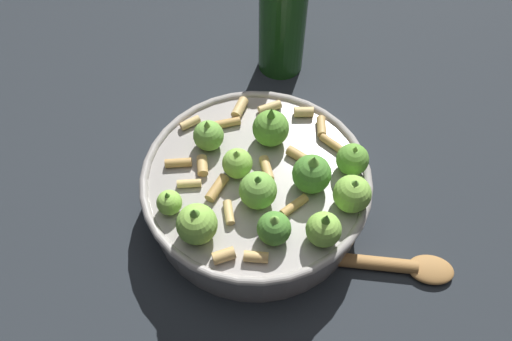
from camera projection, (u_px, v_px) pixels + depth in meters
name	position (u px, v px, depth m)	size (l,w,h in m)	color
ground_plane	(256.00, 203.00, 0.59)	(2.40, 2.40, 0.00)	#23282D
cooking_pan	(258.00, 187.00, 0.55)	(0.27, 0.27, 0.12)	#9E9993
olive_oil_bottle	(283.00, 20.00, 0.66)	(0.07, 0.07, 0.20)	#1E4C19
wooden_spoon	(372.00, 263.00, 0.53)	(0.19, 0.13, 0.02)	#9E703D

